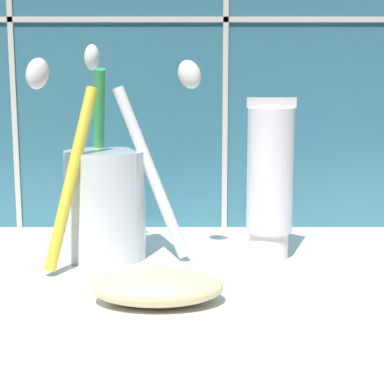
{
  "coord_description": "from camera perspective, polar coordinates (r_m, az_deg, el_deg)",
  "views": [
    {
      "loc": [
        -1.14,
        -43.51,
        16.14
      ],
      "look_at": [
        -1.34,
        2.69,
        8.06
      ],
      "focal_mm": 60.0,
      "sensor_mm": 36.0,
      "label": 1
    }
  ],
  "objects": [
    {
      "name": "soap_bar",
      "position": [
        0.42,
        -2.86,
        -8.45
      ],
      "size": [
        8.51,
        5.31,
        2.08
      ],
      "primitive_type": "ellipsoid",
      "color": "beige",
      "rests_on": "sink_counter"
    },
    {
      "name": "sink_counter",
      "position": [
        0.46,
        1.68,
        -9.27
      ],
      "size": [
        79.63,
        35.87,
        2.0
      ],
      "primitive_type": "cube",
      "color": "white",
      "rests_on": "ground"
    },
    {
      "name": "toothbrush_cup",
      "position": [
        0.51,
        -7.42,
        -0.43
      ],
      "size": [
        12.99,
        13.35,
        17.35
      ],
      "color": "silver",
      "rests_on": "sink_counter"
    },
    {
      "name": "toothpaste_tube",
      "position": [
        0.51,
        7.19,
        1.04
      ],
      "size": [
        3.86,
        3.67,
        12.82
      ],
      "color": "white",
      "rests_on": "sink_counter"
    }
  ]
}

